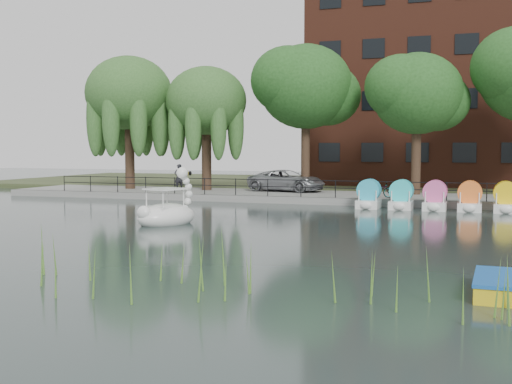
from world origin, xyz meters
The scene contains 17 objects.
ground_plane centered at (0.00, 0.00, 0.00)m, with size 120.00×120.00×0.00m, color #3A4A48.
promenade centered at (0.00, 16.00, 0.20)m, with size 40.00×6.00×0.40m, color gray.
kerb centered at (0.00, 13.05, 0.20)m, with size 40.00×0.25×0.40m, color gray.
land_strip centered at (0.00, 30.00, 0.18)m, with size 60.00×22.00×0.36m, color #47512D.
railing centered at (0.00, 13.25, 1.15)m, with size 32.00×0.05×1.00m.
apartment_building centered at (7.00, 29.97, 9.36)m, with size 20.00×10.07×18.00m.
willow_left centered at (-13.00, 16.50, 6.87)m, with size 5.88×5.88×9.01m.
willow_mid centered at (-7.50, 17.00, 6.25)m, with size 5.32×5.32×8.15m.
broadleaf_center centered at (-1.00, 18.00, 7.06)m, with size 6.00×6.00×9.25m.
broadleaf_right centered at (6.00, 17.50, 6.39)m, with size 5.40×5.40×8.32m.
minivan centered at (-2.07, 17.38, 1.20)m, with size 5.72×2.63×1.59m, color gray.
bicycle centered at (4.26, 14.22, 0.90)m, with size 1.72×0.60×1.00m, color gray.
pedestrian centered at (-9.08, 16.06, 1.39)m, with size 0.71×0.48×1.98m, color black.
swan_boat centered at (-2.78, 2.05, 0.52)m, with size 2.66×3.26×2.38m.
pedal_boat_row centered at (7.48, 11.99, 0.61)m, with size 7.95×1.70×1.40m.
yellow_rowboat centered at (10.14, -7.29, 0.23)m, with size 1.27×2.37×0.43m.
reed_bank centered at (2.00, -9.50, 0.60)m, with size 24.00×2.40×1.20m.
Camera 1 is at (9.58, -22.09, 3.23)m, focal length 45.00 mm.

